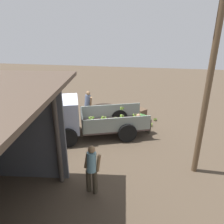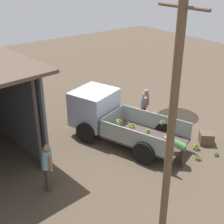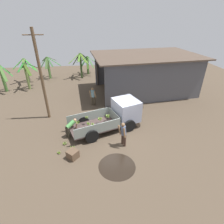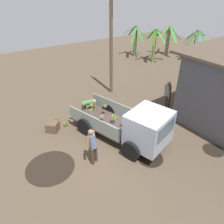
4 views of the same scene
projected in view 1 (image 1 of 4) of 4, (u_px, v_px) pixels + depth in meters
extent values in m
plane|color=#4E4031|center=(80.00, 134.00, 10.82)|extent=(36.00, 36.00, 0.00)
cylinder|color=black|center=(104.00, 109.00, 14.00)|extent=(1.97, 1.97, 0.01)
cylinder|color=black|center=(55.00, 134.00, 10.78)|extent=(1.12, 1.12, 0.01)
cylinder|color=black|center=(1.00, 165.00, 8.43)|extent=(0.93, 0.93, 0.01)
cube|color=#443532|center=(114.00, 124.00, 10.73)|extent=(3.52, 2.67, 0.08)
cube|color=gray|center=(117.00, 125.00, 9.81)|extent=(2.96, 1.06, 0.68)
cube|color=gray|center=(111.00, 111.00, 11.36)|extent=(2.96, 1.06, 0.68)
cube|color=gray|center=(82.00, 120.00, 10.34)|extent=(0.62, 1.68, 0.68)
cube|color=#989FB5|center=(62.00, 115.00, 10.07)|extent=(2.02, 2.13, 1.48)
cube|color=#4C606B|center=(43.00, 110.00, 9.83)|extent=(0.48, 1.31, 0.65)
cylinder|color=black|center=(68.00, 138.00, 9.56)|extent=(0.89, 0.49, 0.87)
cylinder|color=black|center=(68.00, 121.00, 11.22)|extent=(0.89, 0.49, 0.87)
cylinder|color=black|center=(127.00, 133.00, 9.99)|extent=(0.89, 0.49, 0.87)
cylinder|color=black|center=(119.00, 117.00, 11.65)|extent=(0.89, 0.49, 0.87)
sphere|color=#47402E|center=(135.00, 114.00, 10.48)|extent=(0.08, 0.08, 0.08)
cylinder|color=#65A028|center=(137.00, 115.00, 10.51)|extent=(0.11, 0.20, 0.12)
cylinder|color=#689D29|center=(135.00, 115.00, 10.56)|extent=(0.17, 0.05, 0.18)
cylinder|color=olive|center=(133.00, 115.00, 10.51)|extent=(0.04, 0.20, 0.14)
cylinder|color=#58881E|center=(134.00, 116.00, 10.45)|extent=(0.18, 0.14, 0.15)
cylinder|color=olive|center=(136.00, 116.00, 10.43)|extent=(0.18, 0.15, 0.13)
sphere|color=#48412F|center=(142.00, 118.00, 10.37)|extent=(0.08, 0.08, 0.08)
cylinder|color=#537C25|center=(143.00, 119.00, 10.38)|extent=(0.06, 0.15, 0.15)
cylinder|color=olive|center=(143.00, 119.00, 10.42)|extent=(0.15, 0.15, 0.12)
cylinder|color=olive|center=(143.00, 118.00, 10.44)|extent=(0.17, 0.05, 0.11)
cylinder|color=#80AB3C|center=(142.00, 119.00, 10.42)|extent=(0.11, 0.14, 0.16)
cylinder|color=olive|center=(141.00, 119.00, 10.38)|extent=(0.09, 0.16, 0.14)
cylinder|color=olive|center=(142.00, 120.00, 10.36)|extent=(0.14, 0.11, 0.15)
cylinder|color=#8AAF3E|center=(143.00, 120.00, 10.34)|extent=(0.16, 0.09, 0.14)
sphere|color=brown|center=(122.00, 115.00, 10.17)|extent=(0.08, 0.08, 0.08)
cylinder|color=olive|center=(122.00, 116.00, 10.23)|extent=(0.14, 0.09, 0.14)
cylinder|color=#6DA32A|center=(121.00, 116.00, 10.21)|extent=(0.09, 0.16, 0.09)
cylinder|color=#72A927|center=(121.00, 116.00, 10.16)|extent=(0.12, 0.15, 0.11)
cylinder|color=#79A542|center=(122.00, 117.00, 10.15)|extent=(0.14, 0.06, 0.14)
cylinder|color=olive|center=(123.00, 117.00, 10.15)|extent=(0.13, 0.12, 0.14)
cylinder|color=#5D7C1D|center=(123.00, 116.00, 10.18)|extent=(0.05, 0.16, 0.10)
cylinder|color=olive|center=(123.00, 116.00, 10.23)|extent=(0.14, 0.12, 0.13)
sphere|color=brown|center=(122.00, 107.00, 10.95)|extent=(0.08, 0.08, 0.08)
cylinder|color=#6DA82B|center=(122.00, 108.00, 11.02)|extent=(0.14, 0.08, 0.15)
cylinder|color=olive|center=(121.00, 108.00, 10.97)|extent=(0.06, 0.16, 0.14)
cylinder|color=#82AB3F|center=(122.00, 109.00, 10.94)|extent=(0.14, 0.06, 0.16)
cylinder|color=olive|center=(123.00, 108.00, 10.93)|extent=(0.12, 0.17, 0.11)
cylinder|color=#4F801C|center=(123.00, 108.00, 11.00)|extent=(0.14, 0.14, 0.14)
sphere|color=brown|center=(91.00, 117.00, 10.21)|extent=(0.09, 0.09, 0.09)
cylinder|color=#5D9122|center=(90.00, 119.00, 10.27)|extent=(0.10, 0.20, 0.21)
cylinder|color=#7BAB26|center=(90.00, 119.00, 10.20)|extent=(0.19, 0.17, 0.19)
cylinder|color=#7DA53B|center=(91.00, 119.00, 10.17)|extent=(0.22, 0.11, 0.18)
cylinder|color=#7DB242|center=(93.00, 119.00, 10.23)|extent=(0.07, 0.21, 0.19)
cylinder|color=olive|center=(93.00, 118.00, 10.30)|extent=(0.21, 0.17, 0.16)
cylinder|color=olive|center=(91.00, 118.00, 10.32)|extent=(0.21, 0.12, 0.19)
sphere|color=brown|center=(115.00, 118.00, 10.69)|extent=(0.08, 0.08, 0.08)
cylinder|color=olive|center=(115.00, 118.00, 10.76)|extent=(0.15, 0.11, 0.15)
cylinder|color=#5D8B28|center=(115.00, 119.00, 10.72)|extent=(0.06, 0.14, 0.16)
cylinder|color=olive|center=(115.00, 119.00, 10.67)|extent=(0.16, 0.10, 0.14)
cylinder|color=#547825|center=(116.00, 119.00, 10.68)|extent=(0.14, 0.12, 0.15)
cylinder|color=#7BAA3A|center=(117.00, 119.00, 10.69)|extent=(0.06, 0.17, 0.13)
cylinder|color=#8AB048|center=(116.00, 118.00, 10.75)|extent=(0.16, 0.12, 0.13)
sphere|color=brown|center=(104.00, 117.00, 10.37)|extent=(0.09, 0.09, 0.09)
cylinder|color=#75A020|center=(103.00, 117.00, 10.46)|extent=(0.17, 0.19, 0.12)
cylinder|color=olive|center=(102.00, 118.00, 10.41)|extent=(0.04, 0.21, 0.14)
cylinder|color=#5F9526|center=(103.00, 119.00, 10.37)|extent=(0.16, 0.15, 0.19)
cylinder|color=#5B831A|center=(103.00, 119.00, 10.31)|extent=(0.22, 0.07, 0.12)
cylinder|color=olive|center=(105.00, 119.00, 10.33)|extent=(0.19, 0.17, 0.15)
cylinder|color=#7FAF2B|center=(105.00, 118.00, 10.39)|extent=(0.04, 0.20, 0.17)
cylinder|color=#79B234|center=(105.00, 118.00, 10.45)|extent=(0.19, 0.17, 0.14)
cylinder|color=olive|center=(104.00, 118.00, 10.47)|extent=(0.17, 0.06, 0.19)
cylinder|color=#3F3833|center=(57.00, 135.00, 6.91)|extent=(0.16, 0.16, 3.59)
cylinder|color=brown|center=(208.00, 88.00, 6.94)|extent=(0.20, 0.20, 6.37)
cylinder|color=#412D24|center=(87.00, 111.00, 12.51)|extent=(0.21, 0.21, 0.79)
cylinder|color=#412D24|center=(88.00, 113.00, 12.31)|extent=(0.21, 0.21, 0.79)
cylinder|color=slate|center=(87.00, 100.00, 12.16)|extent=(0.46, 0.43, 0.65)
sphere|color=#8C6746|center=(88.00, 93.00, 12.01)|extent=(0.22, 0.22, 0.22)
cylinder|color=#8C6746|center=(88.00, 100.00, 12.37)|extent=(0.19, 0.23, 0.59)
cylinder|color=#8C6746|center=(91.00, 101.00, 12.03)|extent=(0.23, 0.33, 0.58)
cylinder|color=#353025|center=(150.00, 126.00, 10.74)|extent=(0.21, 0.21, 0.75)
cylinder|color=#353025|center=(147.00, 125.00, 10.91)|extent=(0.21, 0.21, 0.75)
cylinder|color=#4F984A|center=(145.00, 118.00, 10.52)|extent=(0.68, 0.62, 0.49)
sphere|color=tan|center=(139.00, 116.00, 10.29)|extent=(0.21, 0.21, 0.21)
cylinder|color=tan|center=(142.00, 123.00, 10.29)|extent=(0.22, 0.24, 0.56)
cylinder|color=tan|center=(137.00, 121.00, 10.58)|extent=(0.25, 0.27, 0.56)
cylinder|color=#3E3527|center=(89.00, 181.00, 7.00)|extent=(0.19, 0.19, 0.81)
cylinder|color=#3E3527|center=(95.00, 182.00, 6.93)|extent=(0.19, 0.19, 0.81)
cylinder|color=#6D98A9|center=(91.00, 162.00, 6.72)|extent=(0.37, 0.41, 0.66)
sphere|color=#8C6746|center=(92.00, 149.00, 6.59)|extent=(0.23, 0.23, 0.23)
cylinder|color=#8C6746|center=(87.00, 160.00, 6.87)|extent=(0.24, 0.15, 0.61)
cylinder|color=#8C6746|center=(98.00, 163.00, 6.72)|extent=(0.20, 0.14, 0.61)
sphere|color=brown|center=(141.00, 119.00, 12.08)|extent=(0.09, 0.09, 0.09)
cylinder|color=olive|center=(142.00, 119.00, 12.18)|extent=(0.22, 0.10, 0.13)
cylinder|color=olive|center=(141.00, 120.00, 12.17)|extent=(0.16, 0.15, 0.19)
cylinder|color=#7AA422|center=(140.00, 120.00, 12.10)|extent=(0.09, 0.22, 0.15)
cylinder|color=#7CA643|center=(141.00, 120.00, 12.04)|extent=(0.21, 0.08, 0.16)
cylinder|color=olive|center=(142.00, 120.00, 12.06)|extent=(0.15, 0.16, 0.19)
cylinder|color=#5B7D1A|center=(143.00, 120.00, 12.12)|extent=(0.11, 0.21, 0.15)
sphere|color=brown|center=(155.00, 118.00, 12.24)|extent=(0.08, 0.08, 0.08)
cylinder|color=#54771C|center=(155.00, 119.00, 12.19)|extent=(0.16, 0.09, 0.09)
cylinder|color=olive|center=(156.00, 119.00, 12.26)|extent=(0.06, 0.15, 0.12)
cylinder|color=#659820|center=(155.00, 119.00, 12.31)|extent=(0.15, 0.07, 0.13)
cylinder|color=#5B7624|center=(154.00, 119.00, 12.29)|extent=(0.10, 0.14, 0.14)
cylinder|color=olive|center=(154.00, 120.00, 12.23)|extent=(0.12, 0.11, 0.14)
sphere|color=#4C4431|center=(151.00, 124.00, 11.54)|extent=(0.07, 0.07, 0.07)
cylinder|color=olive|center=(150.00, 124.00, 11.62)|extent=(0.17, 0.15, 0.12)
cylinder|color=olive|center=(150.00, 125.00, 11.55)|extent=(0.11, 0.16, 0.17)
cylinder|color=#587C20|center=(151.00, 125.00, 11.51)|extent=(0.18, 0.06, 0.15)
cylinder|color=#5C8221|center=(152.00, 125.00, 11.55)|extent=(0.07, 0.17, 0.16)
cylinder|color=#6FA62B|center=(151.00, 124.00, 11.62)|extent=(0.19, 0.13, 0.10)
cube|color=brown|center=(141.00, 113.00, 12.72)|extent=(0.76, 0.76, 0.48)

